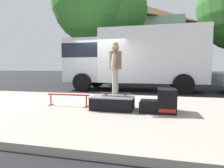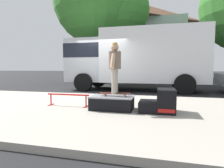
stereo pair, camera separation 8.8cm
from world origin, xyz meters
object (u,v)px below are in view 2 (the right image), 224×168
(skateboard, at_px, (115,94))
(skater_kid, at_px, (115,63))
(kicker_ramp, at_px, (160,102))
(box_truck, at_px, (134,57))
(skate_box, at_px, (112,102))
(street_tree_main, at_px, (102,4))
(grind_rail, at_px, (68,97))

(skateboard, relative_size, skater_kid, 0.63)
(kicker_ramp, relative_size, box_truck, 0.12)
(skate_box, xyz_separation_m, kicker_ramp, (1.16, -0.00, 0.05))
(kicker_ramp, height_order, skateboard, kicker_ramp)
(skate_box, height_order, skateboard, skateboard)
(skater_kid, relative_size, street_tree_main, 0.14)
(skateboard, distance_m, street_tree_main, 11.13)
(skate_box, relative_size, kicker_ramp, 1.28)
(skater_kid, distance_m, box_truck, 5.30)
(grind_rail, bearing_deg, street_tree_main, 101.15)
(skate_box, relative_size, street_tree_main, 0.11)
(box_truck, bearing_deg, street_tree_main, 126.32)
(skate_box, bearing_deg, box_truck, 91.78)
(skateboard, xyz_separation_m, street_tree_main, (-3.13, 9.22, 5.38))
(skater_kid, height_order, box_truck, box_truck)
(street_tree_main, bearing_deg, grind_rail, -78.85)
(skateboard, height_order, skater_kid, skater_kid)
(skater_kid, bearing_deg, skateboard, 63.43)
(street_tree_main, bearing_deg, kicker_ramp, -65.44)
(skater_kid, bearing_deg, skate_box, -157.00)
(skate_box, bearing_deg, skateboard, 23.00)
(grind_rail, relative_size, skater_kid, 0.96)
(skate_box, bearing_deg, street_tree_main, 108.34)
(kicker_ramp, xyz_separation_m, grind_rail, (-2.43, 0.13, 0.01))
(skate_box, height_order, skater_kid, skater_kid)
(skate_box, xyz_separation_m, street_tree_main, (-3.07, 9.25, 5.59))
(skate_box, distance_m, grind_rail, 1.28)
(skateboard, relative_size, box_truck, 0.11)
(kicker_ramp, bearing_deg, skater_kid, 178.68)
(kicker_ramp, distance_m, skateboard, 1.12)
(street_tree_main, bearing_deg, box_truck, -53.68)
(grind_rail, distance_m, street_tree_main, 10.82)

